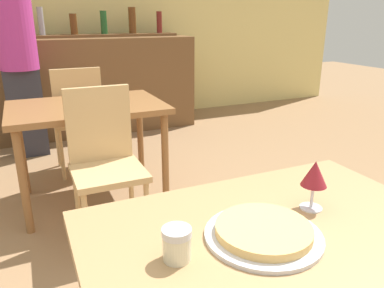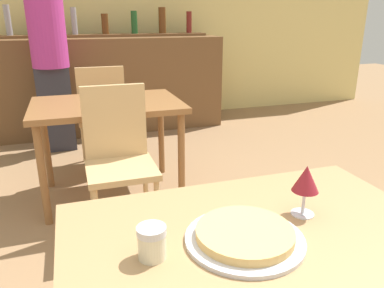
{
  "view_description": "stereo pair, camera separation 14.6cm",
  "coord_description": "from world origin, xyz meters",
  "px_view_note": "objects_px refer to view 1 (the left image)",
  "views": [
    {
      "loc": [
        -0.59,
        -0.71,
        1.31
      ],
      "look_at": [
        -0.03,
        0.55,
        0.83
      ],
      "focal_mm": 35.0,
      "sensor_mm": 36.0,
      "label": 1
    },
    {
      "loc": [
        -0.46,
        -0.76,
        1.31
      ],
      "look_at": [
        -0.03,
        0.55,
        0.83
      ],
      "focal_mm": 35.0,
      "sensor_mm": 36.0,
      "label": 2
    }
  ],
  "objects_px": {
    "chair_far_side_front": "(104,155)",
    "pizza_tray": "(263,232)",
    "cheese_shaker": "(177,244)",
    "person_standing": "(18,57)",
    "chair_far_side_back": "(78,114)",
    "wine_glass": "(315,175)"
  },
  "relations": [
    {
      "from": "chair_far_side_back",
      "to": "pizza_tray",
      "type": "bearing_deg",
      "value": 93.97
    },
    {
      "from": "wine_glass",
      "to": "pizza_tray",
      "type": "bearing_deg",
      "value": -161.96
    },
    {
      "from": "person_standing",
      "to": "chair_far_side_back",
      "type": "bearing_deg",
      "value": -60.48
    },
    {
      "from": "chair_far_side_front",
      "to": "person_standing",
      "type": "xyz_separation_m",
      "value": [
        -0.39,
        1.75,
        0.42
      ]
    },
    {
      "from": "cheese_shaker",
      "to": "wine_glass",
      "type": "distance_m",
      "value": 0.49
    },
    {
      "from": "person_standing",
      "to": "pizza_tray",
      "type": "bearing_deg",
      "value": -79.84
    },
    {
      "from": "chair_far_side_front",
      "to": "pizza_tray",
      "type": "height_order",
      "value": "chair_far_side_front"
    },
    {
      "from": "chair_far_side_back",
      "to": "pizza_tray",
      "type": "xyz_separation_m",
      "value": [
        0.17,
        -2.42,
        0.22
      ]
    },
    {
      "from": "chair_far_side_back",
      "to": "pizza_tray",
      "type": "relative_size",
      "value": 2.85
    },
    {
      "from": "chair_far_side_front",
      "to": "pizza_tray",
      "type": "distance_m",
      "value": 1.38
    },
    {
      "from": "chair_far_side_front",
      "to": "cheese_shaker",
      "type": "relative_size",
      "value": 10.66
    },
    {
      "from": "chair_far_side_front",
      "to": "cheese_shaker",
      "type": "distance_m",
      "value": 1.37
    },
    {
      "from": "chair_far_side_back",
      "to": "pizza_tray",
      "type": "height_order",
      "value": "chair_far_side_back"
    },
    {
      "from": "cheese_shaker",
      "to": "person_standing",
      "type": "xyz_separation_m",
      "value": [
        -0.31,
        3.1,
        0.17
      ]
    },
    {
      "from": "pizza_tray",
      "to": "person_standing",
      "type": "relative_size",
      "value": 0.18
    },
    {
      "from": "chair_far_side_back",
      "to": "wine_glass",
      "type": "relative_size",
      "value": 5.78
    },
    {
      "from": "cheese_shaker",
      "to": "wine_glass",
      "type": "xyz_separation_m",
      "value": [
        0.48,
        0.07,
        0.07
      ]
    },
    {
      "from": "cheese_shaker",
      "to": "person_standing",
      "type": "height_order",
      "value": "person_standing"
    },
    {
      "from": "chair_far_side_front",
      "to": "pizza_tray",
      "type": "xyz_separation_m",
      "value": [
        0.17,
        -1.36,
        0.22
      ]
    },
    {
      "from": "pizza_tray",
      "to": "cheese_shaker",
      "type": "height_order",
      "value": "cheese_shaker"
    },
    {
      "from": "pizza_tray",
      "to": "person_standing",
      "type": "xyz_separation_m",
      "value": [
        -0.56,
        3.11,
        0.2
      ]
    },
    {
      "from": "pizza_tray",
      "to": "person_standing",
      "type": "distance_m",
      "value": 3.16
    }
  ]
}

